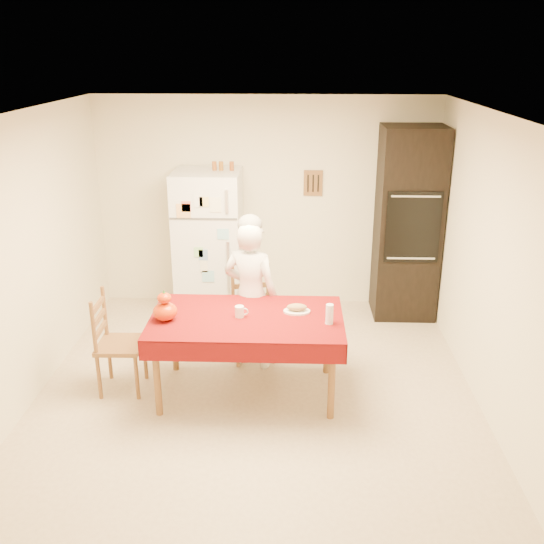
{
  "coord_description": "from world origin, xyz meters",
  "views": [
    {
      "loc": [
        0.32,
        -4.78,
        3.0
      ],
      "look_at": [
        0.14,
        0.2,
        1.14
      ],
      "focal_mm": 40.0,
      "sensor_mm": 36.0,
      "label": 1
    }
  ],
  "objects_px": {
    "coffee_mug": "(239,312)",
    "bread_plate": "(297,311)",
    "seated_woman": "(251,295)",
    "wine_glass": "(329,314)",
    "dining_table": "(247,324)",
    "refrigerator": "(209,244)",
    "chair_left": "(113,339)",
    "pumpkin_lower": "(165,311)",
    "chair_far": "(252,309)",
    "oven_cabinet": "(408,224)"
  },
  "relations": [
    {
      "from": "coffee_mug",
      "to": "wine_glass",
      "type": "bearing_deg",
      "value": -7.93
    },
    {
      "from": "dining_table",
      "to": "bread_plate",
      "type": "xyz_separation_m",
      "value": [
        0.44,
        0.11,
        0.08
      ]
    },
    {
      "from": "coffee_mug",
      "to": "wine_glass",
      "type": "height_order",
      "value": "wine_glass"
    },
    {
      "from": "oven_cabinet",
      "to": "dining_table",
      "type": "bearing_deg",
      "value": -132.62
    },
    {
      "from": "chair_far",
      "to": "refrigerator",
      "type": "bearing_deg",
      "value": 106.38
    },
    {
      "from": "chair_left",
      "to": "seated_woman",
      "type": "distance_m",
      "value": 1.34
    },
    {
      "from": "coffee_mug",
      "to": "dining_table",
      "type": "bearing_deg",
      "value": 0.73
    },
    {
      "from": "pumpkin_lower",
      "to": "bread_plate",
      "type": "height_order",
      "value": "pumpkin_lower"
    },
    {
      "from": "wine_glass",
      "to": "bread_plate",
      "type": "relative_size",
      "value": 0.73
    },
    {
      "from": "dining_table",
      "to": "seated_woman",
      "type": "relative_size",
      "value": 1.14
    },
    {
      "from": "chair_left",
      "to": "seated_woman",
      "type": "height_order",
      "value": "seated_woman"
    },
    {
      "from": "chair_left",
      "to": "coffee_mug",
      "type": "bearing_deg",
      "value": -92.75
    },
    {
      "from": "wine_glass",
      "to": "pumpkin_lower",
      "type": "bearing_deg",
      "value": 179.09
    },
    {
      "from": "oven_cabinet",
      "to": "dining_table",
      "type": "xyz_separation_m",
      "value": [
        -1.71,
        -1.85,
        -0.41
      ]
    },
    {
      "from": "pumpkin_lower",
      "to": "wine_glass",
      "type": "xyz_separation_m",
      "value": [
        1.42,
        -0.02,
        0.01
      ]
    },
    {
      "from": "dining_table",
      "to": "chair_far",
      "type": "bearing_deg",
      "value": 90.36
    },
    {
      "from": "refrigerator",
      "to": "bread_plate",
      "type": "bearing_deg",
      "value": -59.03
    },
    {
      "from": "oven_cabinet",
      "to": "wine_glass",
      "type": "distance_m",
      "value": 2.21
    },
    {
      "from": "chair_left",
      "to": "seated_woman",
      "type": "xyz_separation_m",
      "value": [
        1.22,
        0.51,
        0.24
      ]
    },
    {
      "from": "refrigerator",
      "to": "wine_glass",
      "type": "height_order",
      "value": "refrigerator"
    },
    {
      "from": "wine_glass",
      "to": "oven_cabinet",
      "type": "bearing_deg",
      "value": 63.35
    },
    {
      "from": "wine_glass",
      "to": "chair_left",
      "type": "bearing_deg",
      "value": 176.07
    },
    {
      "from": "refrigerator",
      "to": "dining_table",
      "type": "height_order",
      "value": "refrigerator"
    },
    {
      "from": "refrigerator",
      "to": "chair_left",
      "type": "relative_size",
      "value": 1.79
    },
    {
      "from": "pumpkin_lower",
      "to": "dining_table",
      "type": "bearing_deg",
      "value": 7.07
    },
    {
      "from": "dining_table",
      "to": "wine_glass",
      "type": "relative_size",
      "value": 9.66
    },
    {
      "from": "wine_glass",
      "to": "bread_plate",
      "type": "height_order",
      "value": "wine_glass"
    },
    {
      "from": "oven_cabinet",
      "to": "pumpkin_lower",
      "type": "height_order",
      "value": "oven_cabinet"
    },
    {
      "from": "coffee_mug",
      "to": "wine_glass",
      "type": "relative_size",
      "value": 0.57
    },
    {
      "from": "seated_woman",
      "to": "pumpkin_lower",
      "type": "bearing_deg",
      "value": 58.65
    },
    {
      "from": "bread_plate",
      "to": "chair_left",
      "type": "bearing_deg",
      "value": -176.91
    },
    {
      "from": "oven_cabinet",
      "to": "chair_left",
      "type": "xyz_separation_m",
      "value": [
        -2.93,
        -1.83,
        -0.59
      ]
    },
    {
      "from": "oven_cabinet",
      "to": "chair_left",
      "type": "height_order",
      "value": "oven_cabinet"
    },
    {
      "from": "coffee_mug",
      "to": "bread_plate",
      "type": "bearing_deg",
      "value": 12.76
    },
    {
      "from": "refrigerator",
      "to": "chair_left",
      "type": "height_order",
      "value": "refrigerator"
    },
    {
      "from": "dining_table",
      "to": "pumpkin_lower",
      "type": "distance_m",
      "value": 0.72
    },
    {
      "from": "wine_glass",
      "to": "bread_plate",
      "type": "bearing_deg",
      "value": 141.22
    },
    {
      "from": "seated_woman",
      "to": "wine_glass",
      "type": "bearing_deg",
      "value": 155.26
    },
    {
      "from": "pumpkin_lower",
      "to": "wine_glass",
      "type": "height_order",
      "value": "wine_glass"
    },
    {
      "from": "coffee_mug",
      "to": "pumpkin_lower",
      "type": "relative_size",
      "value": 0.47
    },
    {
      "from": "chair_far",
      "to": "pumpkin_lower",
      "type": "height_order",
      "value": "chair_far"
    },
    {
      "from": "oven_cabinet",
      "to": "refrigerator",
      "type": "bearing_deg",
      "value": -178.82
    },
    {
      "from": "refrigerator",
      "to": "pumpkin_lower",
      "type": "xyz_separation_m",
      "value": [
        -0.13,
        -1.89,
        -0.01
      ]
    },
    {
      "from": "seated_woman",
      "to": "coffee_mug",
      "type": "xyz_separation_m",
      "value": [
        -0.06,
        -0.54,
        0.07
      ]
    },
    {
      "from": "coffee_mug",
      "to": "bread_plate",
      "type": "relative_size",
      "value": 0.42
    },
    {
      "from": "chair_left",
      "to": "bread_plate",
      "type": "distance_m",
      "value": 1.69
    },
    {
      "from": "chair_far",
      "to": "bread_plate",
      "type": "relative_size",
      "value": 3.96
    },
    {
      "from": "pumpkin_lower",
      "to": "oven_cabinet",
      "type": "bearing_deg",
      "value": 38.87
    },
    {
      "from": "refrigerator",
      "to": "coffee_mug",
      "type": "relative_size",
      "value": 17.0
    },
    {
      "from": "dining_table",
      "to": "bread_plate",
      "type": "relative_size",
      "value": 7.08
    }
  ]
}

